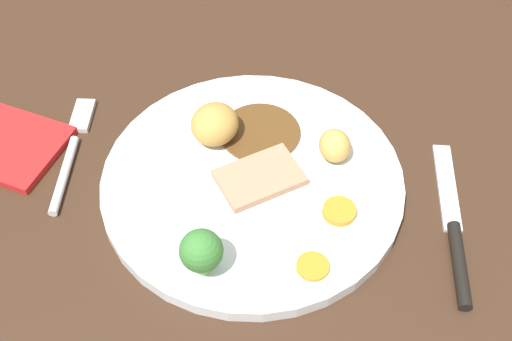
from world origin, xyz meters
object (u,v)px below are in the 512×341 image
Objects in this scene: roast_potato_right at (215,124)px; folded_napkin at (8,143)px; dinner_plate at (256,182)px; roast_potato_left at (335,146)px; carrot_coin_front at (313,266)px; knife at (454,234)px; fork at (72,149)px; broccoli_floret at (201,251)px; meat_slice_main at (260,177)px; carrot_coin_back at (339,211)px.

roast_potato_right is 21.41cm from folded_napkin.
roast_potato_left is at bearing 26.89° from dinner_plate.
roast_potato_right is 17.63cm from carrot_coin_front.
folded_napkin is at bearing 79.91° from knife.
folded_napkin is (-6.72, -0.09, 0.01)cm from fork.
dinner_plate is 11.67cm from broccoli_floret.
carrot_coin_back is at bearing -20.74° from meat_slice_main.
roast_potato_right is 0.26× the size of knife.
roast_potato_left is 17.61cm from broccoli_floret.
fork is (-15.97, 12.66, -3.83)cm from broccoli_floret.
dinner_plate is 8.74cm from carrot_coin_back.
carrot_coin_back is 0.17× the size of knife.
folded_napkin is (-21.03, -2.66, -2.96)cm from roast_potato_right.
dinner_plate is 19.13cm from fork.
broccoli_floret is at bearing -83.79° from roast_potato_right.
roast_potato_left reaches higher than carrot_coin_back.
folded_napkin is at bearing -176.97° from roast_potato_left.
carrot_coin_front is at bearing -94.39° from roast_potato_left.
carrot_coin_front is at bearing 8.95° from broccoli_floret.
carrot_coin_back reaches higher than carrot_coin_front.
carrot_coin_back reaches higher than knife.
carrot_coin_back is (7.68, -2.91, -0.07)cm from meat_slice_main.
carrot_coin_front is 13.82cm from knife.
roast_potato_right reaches higher than roast_potato_left.
carrot_coin_front is at bearing -119.52° from fork.
broccoli_floret is 0.43× the size of folded_napkin.
broccoli_floret is 0.26× the size of knife.
dinner_plate is at bearing -153.11° from roast_potato_left.
fork reaches higher than folded_napkin.
carrot_coin_back is (12.78, -7.73, -1.64)cm from roast_potato_right.
roast_potato_right is at bearing 96.21° from broccoli_floret.
fork is at bearing 141.59° from broccoli_floret.
carrot_coin_back is 27.61cm from fork.
roast_potato_left is 1.11× the size of carrot_coin_back.
knife reaches higher than fork.
broccoli_floret is 0.31× the size of fork.
meat_slice_main is at bearing -43.39° from roast_potato_right.
carrot_coin_front is 0.92× the size of carrot_coin_back.
roast_potato_right is 1.58× the size of carrot_coin_back.
carrot_coin_back is 0.65× the size of broccoli_floret.
folded_napkin is (-22.69, 12.57, -3.82)cm from broccoli_floret.
roast_potato_right reaches higher than fork.
meat_slice_main is 0.51× the size of fork.
meat_slice_main is 11.23cm from broccoli_floret.
carrot_coin_front is at bearing 111.86° from knife.
carrot_coin_front is 0.26× the size of folded_napkin.
roast_potato_left is at bearing 30.05° from meat_slice_main.
meat_slice_main is 2.71× the size of carrot_coin_front.
knife is at bearing -6.77° from folded_napkin.
broccoli_floret reaches higher than meat_slice_main.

